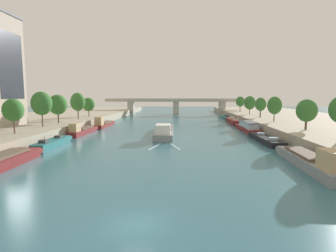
{
  "coord_description": "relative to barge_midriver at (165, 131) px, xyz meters",
  "views": [
    {
      "loc": [
        3.16,
        -17.22,
        8.93
      ],
      "look_at": [
        0.0,
        39.18,
        2.37
      ],
      "focal_mm": 28.11,
      "sensor_mm": 36.0,
      "label": 1
    }
  ],
  "objects": [
    {
      "name": "ground_plane",
      "position": [
        0.95,
        -41.94,
        -0.97
      ],
      "size": [
        400.0,
        400.0,
        0.0
      ],
      "primitive_type": "plane",
      "color": "#336675"
    },
    {
      "name": "quay_left",
      "position": [
        -38.66,
        13.06,
        0.2
      ],
      "size": [
        36.0,
        170.0,
        2.34
      ],
      "primitive_type": "cube",
      "color": "#A89E89",
      "rests_on": "ground"
    },
    {
      "name": "quay_right",
      "position": [
        40.56,
        13.06,
        0.2
      ],
      "size": [
        36.0,
        170.0,
        2.34
      ],
      "primitive_type": "cube",
      "color": "#A89E89",
      "rests_on": "ground"
    },
    {
      "name": "barge_midriver",
      "position": [
        0.0,
        0.0,
        0.0
      ],
      "size": [
        4.58,
        21.62,
        3.11
      ],
      "color": "gray",
      "rests_on": "ground"
    },
    {
      "name": "wake_behind_barge",
      "position": [
        1.05,
        -13.88,
        -0.95
      ],
      "size": [
        5.6,
        5.97,
        0.03
      ],
      "color": "#A5D1DB",
      "rests_on": "ground"
    },
    {
      "name": "moored_boat_left_second",
      "position": [
        -18.65,
        -14.89,
        -0.31
      ],
      "size": [
        2.47,
        11.68,
        2.36
      ],
      "color": "#23666B",
      "rests_on": "ground"
    },
    {
      "name": "moored_boat_left_midway",
      "position": [
        -19.06,
        -0.15,
        -0.07
      ],
      "size": [
        2.62,
        13.61,
        2.97
      ],
      "color": "maroon",
      "rests_on": "ground"
    },
    {
      "name": "moored_boat_left_lone",
      "position": [
        -18.46,
        14.38,
        -0.05
      ],
      "size": [
        2.54,
        14.52,
        3.21
      ],
      "color": "maroon",
      "rests_on": "ground"
    },
    {
      "name": "moored_boat_right_end",
      "position": [
        19.95,
        -26.93,
        0.02
      ],
      "size": [
        3.56,
        16.61,
        3.3
      ],
      "color": "gray",
      "rests_on": "ground"
    },
    {
      "name": "moored_boat_right_gap_after",
      "position": [
        20.09,
        -8.2,
        -0.41
      ],
      "size": [
        3.21,
        14.25,
        2.16
      ],
      "color": "black",
      "rests_on": "ground"
    },
    {
      "name": "moored_boat_right_downstream",
      "position": [
        20.57,
        7.82,
        0.09
      ],
      "size": [
        3.09,
        16.94,
        2.54
      ],
      "color": "maroon",
      "rests_on": "ground"
    },
    {
      "name": "moored_boat_right_upstream",
      "position": [
        20.56,
        26.88,
        -0.26
      ],
      "size": [
        2.98,
        15.91,
        2.45
      ],
      "color": "maroon",
      "rests_on": "ground"
    },
    {
      "name": "moored_boat_right_second",
      "position": [
        20.79,
        43.71,
        -0.42
      ],
      "size": [
        2.22,
        12.1,
        2.13
      ],
      "color": "#23666B",
      "rests_on": "ground"
    },
    {
      "name": "tree_left_past_mid",
      "position": [
        -25.22,
        -15.27,
        5.46
      ],
      "size": [
        3.5,
        3.5,
        6.05
      ],
      "color": "brown",
      "rests_on": "quay_left"
    },
    {
      "name": "tree_left_midway",
      "position": [
        -25.75,
        -4.99,
        6.31
      ],
      "size": [
        4.24,
        4.24,
        7.44
      ],
      "color": "brown",
      "rests_on": "quay_left"
    },
    {
      "name": "tree_left_far",
      "position": [
        -26.08,
        2.89,
        5.76
      ],
      "size": [
        4.42,
        4.42,
        6.8
      ],
      "color": "brown",
      "rests_on": "quay_left"
    },
    {
      "name": "tree_left_end_of_row",
      "position": [
        -25.41,
        13.44,
        6.19
      ],
      "size": [
        3.99,
        3.99,
        7.37
      ],
      "color": "brown",
      "rests_on": "quay_left"
    },
    {
      "name": "tree_left_by_lamp",
      "position": [
        -25.58,
        22.36,
        5.18
      ],
      "size": [
        3.87,
        3.87,
        5.93
      ],
      "color": "brown",
      "rests_on": "quay_left"
    },
    {
      "name": "tree_right_second",
      "position": [
        27.85,
        -7.42,
        5.09
      ],
      "size": [
        3.81,
        3.81,
        5.9
      ],
      "color": "brown",
      "rests_on": "quay_right"
    },
    {
      "name": "tree_right_by_lamp",
      "position": [
        27.19,
        8.47,
        5.49
      ],
      "size": [
        3.53,
        3.53,
        6.37
      ],
      "color": "brown",
      "rests_on": "quay_right"
    },
    {
      "name": "tree_right_end_of_row",
      "position": [
        27.64,
        21.93,
        5.32
      ],
      "size": [
        3.28,
        3.28,
        6.0
      ],
      "color": "brown",
      "rests_on": "quay_right"
    },
    {
      "name": "tree_right_far",
      "position": [
        27.59,
        34.65,
        5.44
      ],
      "size": [
        3.95,
        3.95,
        6.44
      ],
      "color": "brown",
      "rests_on": "quay_right"
    },
    {
      "name": "tree_right_nearest",
      "position": [
        27.4,
        49.19,
        5.57
      ],
      "size": [
        3.46,
        3.46,
        6.23
      ],
      "color": "brown",
      "rests_on": "quay_right"
    },
    {
      "name": "bridge_far",
      "position": [
        0.95,
        65.83,
        3.91
      ],
      "size": [
        67.21,
        4.4,
        7.53
      ],
      "color": "#ADA899",
      "rests_on": "ground"
    }
  ]
}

